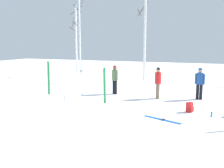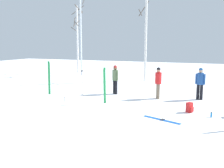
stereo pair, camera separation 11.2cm
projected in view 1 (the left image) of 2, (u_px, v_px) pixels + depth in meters
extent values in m
plane|color=white|center=(115.00, 113.00, 10.92)|extent=(60.00, 60.00, 0.00)
cylinder|color=black|center=(201.00, 92.00, 13.52)|extent=(0.16, 0.16, 0.82)
cylinder|color=black|center=(197.00, 92.00, 13.61)|extent=(0.16, 0.16, 0.82)
cylinder|color=#1E478C|center=(200.00, 79.00, 13.45)|extent=(0.34, 0.34, 0.62)
sphere|color=tan|center=(200.00, 71.00, 13.38)|extent=(0.22, 0.22, 0.22)
sphere|color=#265999|center=(200.00, 70.00, 13.37)|extent=(0.21, 0.21, 0.21)
cylinder|color=#1E478C|center=(204.00, 79.00, 13.34)|extent=(0.10, 0.10, 0.56)
cylinder|color=#1E478C|center=(196.00, 79.00, 13.56)|extent=(0.10, 0.10, 0.56)
cylinder|color=#72604C|center=(157.00, 91.00, 13.85)|extent=(0.16, 0.16, 0.82)
cylinder|color=#72604C|center=(158.00, 91.00, 13.68)|extent=(0.16, 0.16, 0.82)
cylinder|color=red|center=(158.00, 78.00, 13.65)|extent=(0.34, 0.34, 0.62)
sphere|color=tan|center=(158.00, 70.00, 13.58)|extent=(0.22, 0.22, 0.22)
sphere|color=black|center=(158.00, 69.00, 13.57)|extent=(0.21, 0.21, 0.21)
cylinder|color=red|center=(157.00, 78.00, 13.86)|extent=(0.10, 0.10, 0.56)
cylinder|color=red|center=(159.00, 79.00, 13.45)|extent=(0.10, 0.10, 0.56)
cylinder|color=black|center=(116.00, 87.00, 14.95)|extent=(0.16, 0.16, 0.82)
cylinder|color=black|center=(114.00, 87.00, 15.10)|extent=(0.16, 0.16, 0.82)
cylinder|color=#566B47|center=(115.00, 75.00, 14.91)|extent=(0.34, 0.34, 0.62)
sphere|color=brown|center=(115.00, 68.00, 14.84)|extent=(0.22, 0.22, 0.22)
sphere|color=#B22626|center=(115.00, 67.00, 14.83)|extent=(0.21, 0.21, 0.21)
cylinder|color=#566B47|center=(117.00, 76.00, 14.75)|extent=(0.10, 0.10, 0.56)
cylinder|color=#566B47|center=(113.00, 75.00, 15.08)|extent=(0.10, 0.10, 0.56)
cube|color=green|center=(105.00, 86.00, 12.65)|extent=(0.10, 0.03, 1.72)
cube|color=green|center=(105.00, 68.00, 12.51)|extent=(0.06, 0.02, 0.10)
cube|color=green|center=(104.00, 86.00, 12.68)|extent=(0.10, 0.03, 1.72)
cube|color=green|center=(104.00, 68.00, 12.54)|extent=(0.06, 0.02, 0.10)
cube|color=green|center=(48.00, 79.00, 14.83)|extent=(0.10, 0.04, 1.87)
cube|color=green|center=(48.00, 62.00, 14.67)|extent=(0.06, 0.03, 0.10)
cube|color=green|center=(49.00, 79.00, 14.82)|extent=(0.10, 0.04, 1.87)
cube|color=green|center=(48.00, 62.00, 14.67)|extent=(0.06, 0.03, 0.10)
cube|color=blue|center=(161.00, 120.00, 9.96)|extent=(1.57, 0.64, 0.02)
cube|color=#333338|center=(162.00, 120.00, 9.92)|extent=(0.13, 0.10, 0.03)
cube|color=blue|center=(163.00, 119.00, 10.03)|extent=(1.57, 0.64, 0.02)
cube|color=#333338|center=(164.00, 119.00, 10.00)|extent=(0.13, 0.10, 0.03)
cylinder|color=#B2B2BC|center=(82.00, 84.00, 14.52)|extent=(0.02, 0.10, 1.39)
cylinder|color=black|center=(82.00, 71.00, 14.40)|extent=(0.04, 0.04, 0.10)
cylinder|color=black|center=(82.00, 94.00, 14.62)|extent=(0.07, 0.07, 0.01)
cylinder|color=#B2B2BC|center=(81.00, 84.00, 14.42)|extent=(0.02, 0.10, 1.39)
cylinder|color=black|center=(81.00, 71.00, 14.30)|extent=(0.04, 0.04, 0.10)
cylinder|color=black|center=(82.00, 95.00, 14.52)|extent=(0.07, 0.07, 0.01)
cube|color=red|center=(189.00, 107.00, 11.08)|extent=(0.30, 0.33, 0.44)
cube|color=red|center=(192.00, 109.00, 10.99)|extent=(0.15, 0.20, 0.20)
cube|color=black|center=(186.00, 107.00, 11.13)|extent=(0.04, 0.04, 0.37)
cube|color=black|center=(188.00, 106.00, 11.22)|extent=(0.04, 0.04, 0.37)
cylinder|color=#1E72BF|center=(211.00, 115.00, 10.36)|extent=(0.07, 0.07, 0.19)
cylinder|color=black|center=(212.00, 112.00, 10.34)|extent=(0.05, 0.05, 0.02)
cylinder|color=silver|center=(65.00, 99.00, 13.09)|extent=(0.07, 0.07, 0.24)
cylinder|color=black|center=(65.00, 97.00, 13.07)|extent=(0.04, 0.04, 0.02)
cylinder|color=white|center=(76.00, 40.00, 25.40)|extent=(0.18, 0.18, 6.62)
cylinder|color=brown|center=(78.00, 9.00, 24.61)|extent=(0.47, 0.79, 0.59)
cylinder|color=brown|center=(72.00, 29.00, 24.93)|extent=(0.86, 0.49, 0.43)
cylinder|color=brown|center=(76.00, 10.00, 25.54)|extent=(1.22, 0.54, 0.92)
cylinder|color=brown|center=(77.00, 16.00, 25.36)|extent=(0.75, 0.23, 0.63)
cylinder|color=brown|center=(77.00, 9.00, 24.59)|extent=(0.54, 0.73, 0.84)
cylinder|color=silver|center=(80.00, 36.00, 23.40)|extent=(0.15, 0.15, 7.33)
cylinder|color=brown|center=(73.00, 23.00, 23.18)|extent=(0.53, 1.10, 0.92)
cylinder|color=brown|center=(75.00, 24.00, 23.00)|extent=(0.74, 0.53, 0.54)
cylinder|color=brown|center=(76.00, 23.00, 23.48)|extent=(0.30, 0.92, 0.65)
cylinder|color=silver|center=(145.00, 32.00, 19.99)|extent=(0.18, 0.18, 7.75)
cylinder|color=brown|center=(143.00, 9.00, 20.09)|extent=(0.72, 0.66, 1.23)
cylinder|color=brown|center=(139.00, 12.00, 19.69)|extent=(0.55, 0.89, 0.62)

